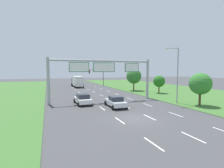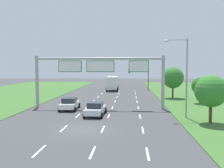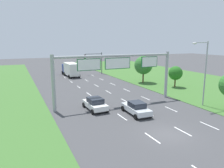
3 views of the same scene
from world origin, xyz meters
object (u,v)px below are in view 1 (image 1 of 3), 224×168
Objects in this scene: box_truck at (77,81)px; car_lead_silver at (83,99)px; car_near_red at (116,102)px; roadside_tree_far at (134,76)px; street_lamp at (176,70)px; roadside_tree_mid at (159,81)px; sign_gantry at (103,71)px; roadside_tree_near at (200,84)px; traffic_light_mast at (97,74)px.

car_lead_silver is at bearing -98.53° from box_truck.
roadside_tree_far is at bearing 57.45° from car_near_red.
street_lamp is 12.12m from roadside_tree_mid.
roadside_tree_far is (11.53, 11.49, -1.33)m from sign_gantry.
sign_gantry reaches higher than roadside_tree_far.
roadside_tree_far is (-2.96, 6.34, 0.96)m from roadside_tree_mid.
car_near_red is 10.48m from street_lamp.
roadside_tree_far is at bearing 44.90° from sign_gantry.
street_lamp is at bearing 127.45° from roadside_tree_near.
car_lead_silver is 5.75m from sign_gantry.
traffic_light_mast is 15.89m from roadside_tree_far.
roadside_tree_near reaches higher than box_truck.
roadside_tree_far is (11.37, 16.53, 2.87)m from car_near_red.
sign_gantry is at bearing 93.72° from car_near_red.
box_truck is at bearing 107.16° from street_lamp.
roadside_tree_mid is at bearing 78.63° from roadside_tree_near.
street_lamp is (3.30, -32.24, 1.21)m from traffic_light_mast.
roadside_tree_near is at bearing -72.07° from box_truck.
sign_gantry reaches higher than box_truck.
roadside_tree_far is (11.64, -14.52, 1.87)m from box_truck.
sign_gantry is 14.58m from roadside_tree_near.
car_near_red is at bearing -124.54° from roadside_tree_far.
box_truck is 6.85m from traffic_light_mast.
street_lamp reaches higher than roadside_tree_mid.
car_near_red is 0.95× the size of roadside_tree_near.
car_lead_silver is 0.79× the size of roadside_tree_far.
box_truck is at bearing 128.73° from roadside_tree_far.
street_lamp reaches higher than roadside_tree_near.
car_near_red is 31.06m from box_truck.
traffic_light_mast is at bearing 80.82° from car_near_red.
sign_gantry reaches higher than traffic_light_mast.
street_lamp reaches higher than car_lead_silver.
car_lead_silver is 19.42m from roadside_tree_mid.
sign_gantry reaches higher than roadside_tree_mid.
roadside_tree_far is (5.15, -15.03, -0.23)m from traffic_light_mast.
traffic_light_mast reaches higher than roadside_tree_near.
roadside_tree_mid is (8.11, -21.37, -1.19)m from traffic_light_mast.
car_lead_silver is at bearing -158.98° from sign_gantry.
sign_gantry is 11.24m from street_lamp.
traffic_light_mast reaches higher than car_lead_silver.
street_lamp is 1.80× the size of roadside_tree_near.
street_lamp reaches higher than traffic_light_mast.
street_lamp is 17.36m from roadside_tree_far.
roadside_tree_mid is at bearing 17.85° from car_lead_silver.
roadside_tree_far is at bearing 115.01° from roadside_tree_mid.
roadside_tree_mid is (14.60, -20.86, 0.91)m from box_truck.
sign_gantry is (3.69, 1.42, 4.18)m from car_lead_silver.
roadside_tree_far is at bearing 83.86° from street_lamp.
roadside_tree_far is at bearing -71.10° from traffic_light_mast.
roadside_tree_near is (11.76, -8.43, -1.79)m from sign_gantry.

